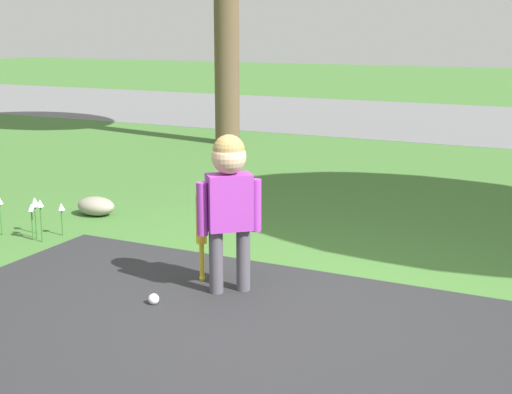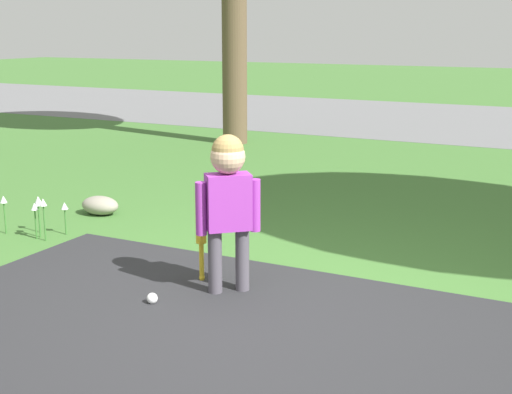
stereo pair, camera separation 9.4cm
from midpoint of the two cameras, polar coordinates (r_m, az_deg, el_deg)
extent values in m
plane|color=#3D6B2D|center=(4.35, 1.91, -10.10)|extent=(60.00, 60.00, 0.00)
cylinder|color=#4C4751|center=(4.76, -2.73, -5.19)|extent=(0.09, 0.09, 0.44)
cylinder|color=#4C4751|center=(4.79, -0.54, -5.02)|extent=(0.09, 0.09, 0.44)
cube|color=purple|center=(4.66, -1.66, -0.39)|extent=(0.32, 0.31, 0.37)
cylinder|color=purple|center=(4.63, -3.84, -0.94)|extent=(0.07, 0.07, 0.35)
cylinder|color=purple|center=(4.71, 0.49, -0.67)|extent=(0.07, 0.07, 0.35)
sphere|color=#D8AD8C|center=(4.60, -1.69, 3.24)|extent=(0.23, 0.23, 0.23)
sphere|color=#997A47|center=(4.59, -1.69, 3.73)|extent=(0.21, 0.21, 0.21)
sphere|color=yellow|center=(5.05, -3.81, -6.45)|extent=(0.04, 0.04, 0.04)
cylinder|color=yellow|center=(5.01, -3.84, -5.18)|extent=(0.03, 0.03, 0.28)
cylinder|color=yellow|center=(4.92, -3.89, -1.79)|extent=(0.07, 0.07, 0.34)
sphere|color=yellow|center=(4.88, -3.92, 0.12)|extent=(0.07, 0.07, 0.07)
sphere|color=white|center=(4.67, -7.73, -8.04)|extent=(0.07, 0.07, 0.07)
cylinder|color=brown|center=(10.91, -1.50, 14.56)|extent=(0.38, 0.38, 3.92)
cylinder|color=#38702D|center=(6.24, -16.79, -2.11)|extent=(0.01, 0.01, 0.25)
cone|color=silver|center=(6.21, -16.89, -0.72)|extent=(0.06, 0.06, 0.06)
cylinder|color=#38702D|center=(6.48, -19.05, -1.61)|extent=(0.01, 0.01, 0.27)
cone|color=silver|center=(6.44, -19.16, -0.17)|extent=(0.06, 0.06, 0.06)
cylinder|color=#38702D|center=(6.31, -14.59, -1.93)|extent=(0.01, 0.01, 0.22)
cone|color=silver|center=(6.27, -14.66, -0.68)|extent=(0.06, 0.06, 0.06)
cylinder|color=#38702D|center=(6.28, -16.54, -1.88)|extent=(0.01, 0.01, 0.28)
cone|color=silver|center=(6.24, -16.64, -0.38)|extent=(0.06, 0.06, 0.06)
cylinder|color=#38702D|center=(6.43, -16.54, -1.60)|extent=(0.01, 0.01, 0.26)
cone|color=silver|center=(6.39, -16.63, -0.20)|extent=(0.06, 0.06, 0.06)
cylinder|color=#38702D|center=(6.16, -16.14, -2.03)|extent=(0.01, 0.01, 0.30)
cone|color=silver|center=(6.11, -16.25, -0.40)|extent=(0.06, 0.06, 0.06)
ellipsoid|color=gray|center=(6.92, -11.99, -0.66)|extent=(0.38, 0.26, 0.18)
camera|label=1|loc=(0.05, -89.46, 0.13)|focal=50.00mm
camera|label=2|loc=(0.05, 90.54, -0.13)|focal=50.00mm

